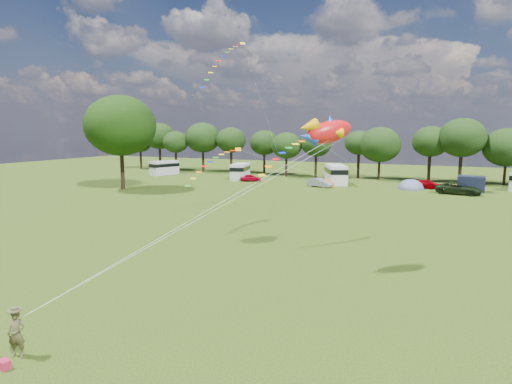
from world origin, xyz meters
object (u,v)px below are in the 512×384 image
at_px(car_a, 251,178).
at_px(kite_flyer, 16,334).
at_px(car_b, 320,183).
at_px(campervan_c, 336,174).
at_px(big_tree, 120,126).
at_px(campervan_a, 164,167).
at_px(car_d, 459,189).
at_px(campervan_b, 240,171).
at_px(tent_orange, 326,186).
at_px(tent_greyblue, 411,189).
at_px(car_c, 428,184).
at_px(fish_kite, 325,132).

height_order(car_a, kite_flyer, kite_flyer).
distance_m(car_b, campervan_c, 4.85).
height_order(big_tree, kite_flyer, big_tree).
height_order(campervan_a, kite_flyer, campervan_a).
distance_m(big_tree, car_d, 46.87).
xyz_separation_m(campervan_b, tent_orange, (15.87, -3.00, -1.44)).
xyz_separation_m(car_a, tent_greyblue, (24.80, 1.13, -0.57)).
relative_size(campervan_b, kite_flyer, 3.30).
relative_size(campervan_b, tent_orange, 1.97).
xyz_separation_m(car_b, tent_orange, (0.68, 1.12, -0.63)).
xyz_separation_m(car_c, car_d, (3.96, -4.24, 0.14)).
relative_size(big_tree, car_d, 2.34).
relative_size(big_tree, tent_orange, 4.41).
xyz_separation_m(car_b, car_d, (18.73, 0.46, 0.12)).
height_order(campervan_b, fish_kite, fish_kite).
height_order(car_b, campervan_a, campervan_a).
xyz_separation_m(car_d, tent_orange, (-18.06, 0.66, -0.75)).
bearing_deg(tent_orange, car_a, 175.30).
height_order(car_d, fish_kite, fish_kite).
relative_size(big_tree, fish_kite, 3.82).
bearing_deg(campervan_a, tent_greyblue, -74.20).
xyz_separation_m(car_c, fish_kite, (-4.30, -40.89, 7.68)).
bearing_deg(campervan_b, campervan_a, 73.62).
bearing_deg(campervan_b, big_tree, 137.33).
relative_size(car_c, tent_greyblue, 1.02).
distance_m(campervan_a, kite_flyer, 66.16).
height_order(big_tree, fish_kite, big_tree).
distance_m(car_b, fish_kite, 38.45).
distance_m(campervan_a, campervan_c, 32.99).
bearing_deg(tent_orange, kite_flyer, -87.47).
bearing_deg(car_a, car_b, -117.17).
distance_m(big_tree, kite_flyer, 47.77).
xyz_separation_m(big_tree, car_b, (25.19, 13.66, -8.37)).
height_order(tent_orange, fish_kite, fish_kite).
xyz_separation_m(car_b, fish_kite, (10.48, -36.19, 7.65)).
bearing_deg(car_b, big_tree, 137.98).
height_order(car_b, tent_greyblue, tent_greyblue).
xyz_separation_m(car_d, campervan_a, (-50.40, 4.53, 0.64)).
relative_size(campervan_b, fish_kite, 1.71).
relative_size(big_tree, tent_greyblue, 3.22).
xyz_separation_m(tent_greyblue, fish_kite, (-2.08, -39.50, 8.28)).
distance_m(car_b, tent_greyblue, 13.01).
relative_size(car_d, tent_orange, 1.88).
bearing_deg(car_c, car_a, 100.04).
height_order(car_c, campervan_c, campervan_c).
relative_size(car_a, fish_kite, 1.02).
relative_size(big_tree, car_a, 3.73).
distance_m(car_c, tent_greyblue, 2.69).
xyz_separation_m(big_tree, tent_orange, (25.87, 14.77, -9.00)).
xyz_separation_m(tent_greyblue, kite_flyer, (-9.57, -54.67, 0.88)).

